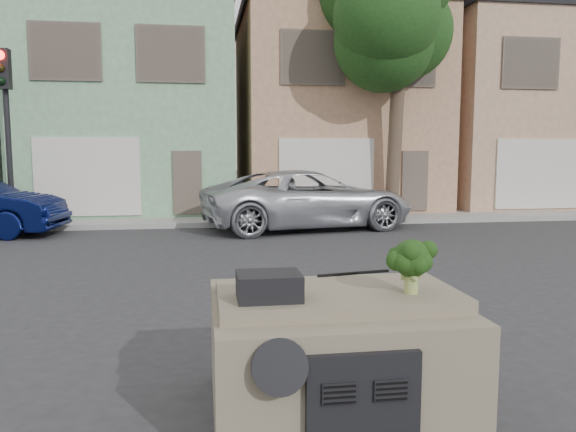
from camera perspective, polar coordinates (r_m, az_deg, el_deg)
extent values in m
plane|color=#303033|center=(7.86, -0.55, -9.90)|extent=(120.00, 120.00, 0.00)
cube|color=gray|center=(18.12, -5.23, -0.27)|extent=(40.00, 3.00, 0.15)
cube|color=#7DAC82|center=(22.15, -15.20, 10.36)|extent=(7.20, 8.20, 7.55)
cube|color=tan|center=(22.59, 4.39, 10.49)|extent=(7.20, 8.20, 7.55)
cube|color=tan|center=(25.34, 21.39, 9.63)|extent=(7.20, 8.20, 7.55)
imported|color=silver|center=(16.31, 2.10, -1.28)|extent=(6.53, 3.90, 1.70)
cube|color=black|center=(17.81, -26.64, 6.92)|extent=(0.40, 0.40, 5.10)
cube|color=#1C4116|center=(18.40, 10.91, 12.77)|extent=(4.40, 4.00, 8.50)
cube|color=#766B56|center=(4.88, 4.55, -13.44)|extent=(2.00, 1.80, 1.12)
cube|color=black|center=(4.26, -1.96, -7.12)|extent=(0.48, 0.38, 0.20)
cube|color=black|center=(5.14, 6.69, -5.80)|extent=(0.69, 0.15, 0.02)
cube|color=black|center=(4.50, 12.45, -4.97)|extent=(0.50, 0.50, 0.44)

